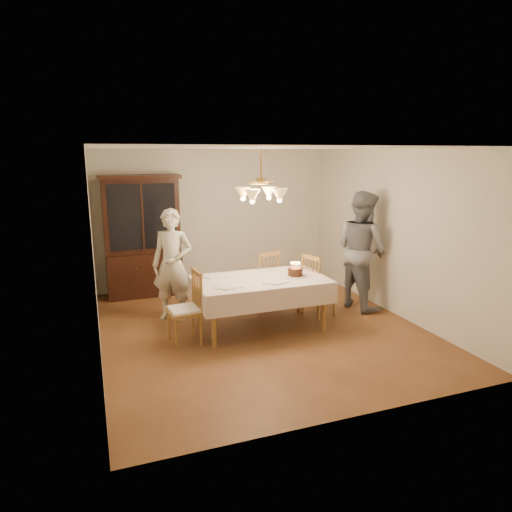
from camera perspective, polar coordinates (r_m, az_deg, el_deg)
name	(u,v)px	position (r m, az deg, el deg)	size (l,w,h in m)	color
ground	(261,328)	(6.85, 0.58, -8.95)	(5.00, 5.00, 0.00)	brown
room_shell	(261,222)	(6.43, 0.61, 4.25)	(5.00, 5.00, 5.00)	white
dining_table	(261,284)	(6.62, 0.59, -3.46)	(1.90, 1.10, 0.76)	brown
china_hutch	(143,238)	(8.38, -13.98, 2.14)	(1.38, 0.54, 2.16)	black
chair_far_side	(263,283)	(7.48, 0.91, -3.46)	(0.52, 0.51, 1.00)	brown
chair_left_end	(185,311)	(6.25, -8.88, -6.82)	(0.46, 0.47, 1.00)	brown
chair_right_end	(318,289)	(7.27, 7.81, -4.05)	(0.53, 0.54, 1.00)	brown
elderly_woman	(172,265)	(7.07, -10.41, -1.11)	(0.63, 0.41, 1.73)	beige
adult_in_grey	(361,250)	(7.69, 13.04, 0.73)	(0.94, 0.74, 1.94)	slate
birthday_cake	(295,272)	(6.72, 4.93, -2.05)	(0.30, 0.30, 0.21)	white
place_setting_near_left	(229,287)	(6.16, -3.40, -3.94)	(0.38, 0.23, 0.02)	white
place_setting_near_right	(276,282)	(6.39, 2.50, -3.30)	(0.38, 0.23, 0.02)	white
place_setting_far_left	(215,276)	(6.71, -5.09, -2.56)	(0.42, 0.27, 0.02)	white
chandelier	(261,194)	(6.38, 0.62, 7.76)	(0.62, 0.62, 0.73)	#BF8C3F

